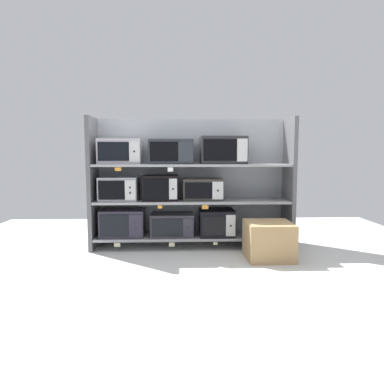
{
  "coord_description": "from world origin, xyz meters",
  "views": [
    {
      "loc": [
        -0.16,
        -4.45,
        1.18
      ],
      "look_at": [
        0.0,
        0.0,
        0.7
      ],
      "focal_mm": 33.22,
      "sensor_mm": 36.0,
      "label": 1
    }
  ],
  "objects_px": {
    "microwave_0": "(123,223)",
    "microwave_6": "(120,152)",
    "microwave_7": "(171,152)",
    "microwave_5": "(203,189)",
    "shipping_carton": "(269,240)",
    "microwave_2": "(217,222)",
    "microwave_3": "(119,189)",
    "microwave_4": "(161,188)",
    "microwave_1": "(172,225)",
    "microwave_8": "(223,150)"
  },
  "relations": [
    {
      "from": "microwave_0",
      "to": "microwave_6",
      "type": "height_order",
      "value": "microwave_6"
    },
    {
      "from": "microwave_6",
      "to": "microwave_7",
      "type": "height_order",
      "value": "microwave_6"
    },
    {
      "from": "microwave_5",
      "to": "shipping_carton",
      "type": "relative_size",
      "value": 0.97
    },
    {
      "from": "microwave_5",
      "to": "shipping_carton",
      "type": "bearing_deg",
      "value": -36.85
    },
    {
      "from": "microwave_2",
      "to": "microwave_6",
      "type": "distance_m",
      "value": 1.5
    },
    {
      "from": "microwave_2",
      "to": "microwave_6",
      "type": "xyz_separation_m",
      "value": [
        -1.2,
        -0.0,
        0.9
      ]
    },
    {
      "from": "microwave_2",
      "to": "microwave_3",
      "type": "xyz_separation_m",
      "value": [
        -1.23,
        -0.0,
        0.44
      ]
    },
    {
      "from": "microwave_4",
      "to": "shipping_carton",
      "type": "relative_size",
      "value": 0.85
    },
    {
      "from": "shipping_carton",
      "to": "microwave_3",
      "type": "bearing_deg",
      "value": 163.1
    },
    {
      "from": "microwave_4",
      "to": "microwave_5",
      "type": "distance_m",
      "value": 0.53
    },
    {
      "from": "microwave_0",
      "to": "microwave_2",
      "type": "bearing_deg",
      "value": 0.02
    },
    {
      "from": "microwave_2",
      "to": "microwave_3",
      "type": "height_order",
      "value": "microwave_3"
    },
    {
      "from": "shipping_carton",
      "to": "microwave_1",
      "type": "bearing_deg",
      "value": 154.12
    },
    {
      "from": "microwave_3",
      "to": "microwave_7",
      "type": "bearing_deg",
      "value": 0.01
    },
    {
      "from": "microwave_7",
      "to": "shipping_carton",
      "type": "distance_m",
      "value": 1.59
    },
    {
      "from": "microwave_0",
      "to": "microwave_5",
      "type": "relative_size",
      "value": 1.09
    },
    {
      "from": "microwave_0",
      "to": "microwave_8",
      "type": "distance_m",
      "value": 1.56
    },
    {
      "from": "shipping_carton",
      "to": "microwave_4",
      "type": "bearing_deg",
      "value": 156.74
    },
    {
      "from": "microwave_8",
      "to": "microwave_5",
      "type": "bearing_deg",
      "value": 179.97
    },
    {
      "from": "microwave_1",
      "to": "shipping_carton",
      "type": "xyz_separation_m",
      "value": [
        1.1,
        -0.54,
        -0.08
      ]
    },
    {
      "from": "microwave_2",
      "to": "microwave_3",
      "type": "distance_m",
      "value": 1.3
    },
    {
      "from": "microwave_3",
      "to": "microwave_4",
      "type": "distance_m",
      "value": 0.52
    },
    {
      "from": "microwave_4",
      "to": "microwave_6",
      "type": "bearing_deg",
      "value": 179.97
    },
    {
      "from": "microwave_0",
      "to": "microwave_4",
      "type": "xyz_separation_m",
      "value": [
        0.48,
        0.0,
        0.44
      ]
    },
    {
      "from": "microwave_5",
      "to": "microwave_6",
      "type": "bearing_deg",
      "value": -180.0
    },
    {
      "from": "microwave_2",
      "to": "microwave_8",
      "type": "bearing_deg",
      "value": -0.13
    },
    {
      "from": "microwave_7",
      "to": "microwave_3",
      "type": "bearing_deg",
      "value": -179.99
    },
    {
      "from": "microwave_1",
      "to": "microwave_3",
      "type": "bearing_deg",
      "value": 180.0
    },
    {
      "from": "microwave_2",
      "to": "shipping_carton",
      "type": "xyz_separation_m",
      "value": [
        0.54,
        -0.54,
        -0.11
      ]
    },
    {
      "from": "microwave_8",
      "to": "shipping_carton",
      "type": "height_order",
      "value": "microwave_8"
    },
    {
      "from": "microwave_4",
      "to": "microwave_8",
      "type": "height_order",
      "value": "microwave_8"
    },
    {
      "from": "microwave_2",
      "to": "microwave_7",
      "type": "bearing_deg",
      "value": -179.99
    },
    {
      "from": "microwave_4",
      "to": "microwave_6",
      "type": "height_order",
      "value": "microwave_6"
    },
    {
      "from": "microwave_3",
      "to": "microwave_8",
      "type": "bearing_deg",
      "value": 0.01
    },
    {
      "from": "microwave_6",
      "to": "microwave_2",
      "type": "bearing_deg",
      "value": 0.0
    },
    {
      "from": "microwave_4",
      "to": "microwave_1",
      "type": "bearing_deg",
      "value": 0.03
    },
    {
      "from": "microwave_5",
      "to": "microwave_8",
      "type": "bearing_deg",
      "value": -0.03
    },
    {
      "from": "microwave_0",
      "to": "microwave_1",
      "type": "relative_size",
      "value": 1.01
    },
    {
      "from": "microwave_6",
      "to": "microwave_8",
      "type": "bearing_deg",
      "value": -0.0
    },
    {
      "from": "microwave_6",
      "to": "shipping_carton",
      "type": "xyz_separation_m",
      "value": [
        1.74,
        -0.54,
        -1.0
      ]
    },
    {
      "from": "microwave_1",
      "to": "microwave_6",
      "type": "relative_size",
      "value": 1.03
    },
    {
      "from": "microwave_5",
      "to": "microwave_8",
      "type": "distance_m",
      "value": 0.55
    },
    {
      "from": "microwave_1",
      "to": "microwave_3",
      "type": "height_order",
      "value": "microwave_3"
    },
    {
      "from": "microwave_0",
      "to": "microwave_7",
      "type": "xyz_separation_m",
      "value": [
        0.62,
        0.0,
        0.89
      ]
    },
    {
      "from": "microwave_2",
      "to": "microwave_4",
      "type": "relative_size",
      "value": 1.01
    },
    {
      "from": "microwave_2",
      "to": "microwave_8",
      "type": "relative_size",
      "value": 0.78
    },
    {
      "from": "microwave_0",
      "to": "shipping_carton",
      "type": "xyz_separation_m",
      "value": [
        1.73,
        -0.54,
        -0.11
      ]
    },
    {
      "from": "microwave_7",
      "to": "microwave_8",
      "type": "bearing_deg",
      "value": -0.0
    },
    {
      "from": "microwave_6",
      "to": "microwave_8",
      "type": "distance_m",
      "value": 1.27
    },
    {
      "from": "microwave_5",
      "to": "microwave_7",
      "type": "xyz_separation_m",
      "value": [
        -0.39,
        -0.0,
        0.47
      ]
    }
  ]
}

